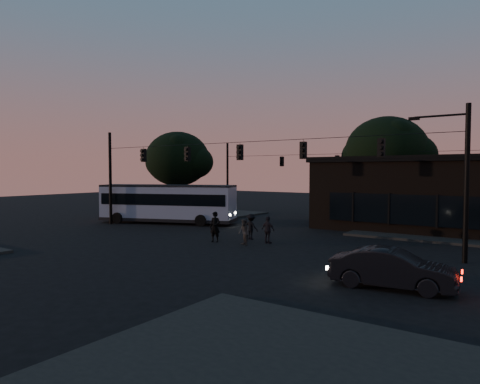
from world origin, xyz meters
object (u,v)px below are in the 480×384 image
Objects in this scene: bus at (168,202)px; car at (392,269)px; pedestrian_d at (251,227)px; building at (429,193)px; pedestrian_c at (268,230)px; pedestrian_b at (244,232)px; pedestrian_a at (215,227)px.

bus is 23.15m from car.
car is 2.74× the size of pedestrian_d.
building is 14.58m from pedestrian_d.
pedestrian_d is at bearing -12.15° from pedestrian_c.
pedestrian_c is (12.12, -3.77, -0.98)m from bus.
pedestrian_b is at bearing -117.45° from building.
car is at bearing 157.23° from pedestrian_c.
pedestrian_b is 1.60m from pedestrian_c.
pedestrian_b is 0.96× the size of pedestrian_d.
building is 16.99m from pedestrian_a.
pedestrian_a is at bearing 35.90° from pedestrian_c.
pedestrian_c reaches higher than pedestrian_b.
pedestrian_a is (-11.87, 4.41, 0.20)m from car.
pedestrian_c is (0.79, 1.39, 0.04)m from pedestrian_b.
pedestrian_d reaches higher than pedestrian_b.
building reaches higher than bus.
bus is 12.49m from pedestrian_b.
bus is at bearing -171.62° from pedestrian_b.
pedestrian_d is at bearing -124.39° from building.
pedestrian_d reaches higher than car.
car is 10.65m from pedestrian_c.
pedestrian_c is at bearing -117.18° from building.
bus is at bearing -6.96° from pedestrian_c.
pedestrian_b reaches higher than car.
pedestrian_a is 2.15m from pedestrian_b.
car is 2.72× the size of pedestrian_c.
bus is at bearing -8.64° from pedestrian_d.
pedestrian_b is (-9.72, 4.43, 0.05)m from car.
car is (21.05, -9.58, -1.07)m from bus.
pedestrian_d is at bearing -37.10° from bus.
pedestrian_d is (-10.61, 6.51, 0.08)m from car.
pedestrian_a reaches higher than pedestrian_b.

